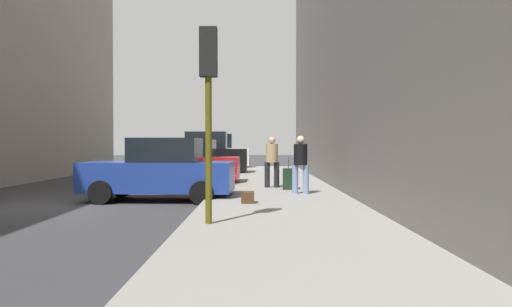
% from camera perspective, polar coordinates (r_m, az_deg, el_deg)
% --- Properties ---
extents(ground_plane, '(120.00, 120.00, 0.00)m').
position_cam_1_polar(ground_plane, '(13.92, -22.60, -5.67)').
color(ground_plane, '#38383A').
extents(sidewalk, '(4.00, 40.00, 0.15)m').
position_cam_1_polar(sidewalk, '(12.85, 3.03, -5.81)').
color(sidewalk, gray).
rests_on(sidewalk, ground_plane).
extents(parked_blue_sedan, '(4.27, 2.19, 1.79)m').
position_cam_1_polar(parked_blue_sedan, '(14.47, -10.65, -1.97)').
color(parked_blue_sedan, navy).
rests_on(parked_blue_sedan, ground_plane).
extents(parked_red_hatchback, '(4.25, 2.15, 1.79)m').
position_cam_1_polar(parked_red_hatchback, '(19.62, -7.77, -1.16)').
color(parked_red_hatchback, '#B2191E').
rests_on(parked_red_hatchback, ground_plane).
extents(parked_black_suv, '(4.60, 2.07, 2.25)m').
position_cam_1_polar(parked_black_suv, '(26.07, -5.78, -0.20)').
color(parked_black_suv, black).
rests_on(parked_black_suv, ground_plane).
extents(parked_white_van, '(4.67, 2.20, 2.25)m').
position_cam_1_polar(parked_white_van, '(31.61, -4.73, 0.03)').
color(parked_white_van, silver).
rests_on(parked_white_van, ground_plane).
extents(fire_hydrant, '(0.42, 0.22, 0.70)m').
position_cam_1_polar(fire_hydrant, '(18.03, -2.72, -2.47)').
color(fire_hydrant, red).
rests_on(fire_hydrant, sidewalk).
extents(traffic_light, '(0.32, 0.32, 3.60)m').
position_cam_1_polar(traffic_light, '(9.27, -5.24, 8.15)').
color(traffic_light, '#514C0F').
rests_on(traffic_light, sidewalk).
extents(pedestrian_in_tan_coat, '(0.51, 0.42, 1.71)m').
position_cam_1_polar(pedestrian_in_tan_coat, '(16.82, 2.05, -0.66)').
color(pedestrian_in_tan_coat, black).
rests_on(pedestrian_in_tan_coat, sidewalk).
extents(pedestrian_in_jeans, '(0.53, 0.48, 1.71)m').
position_cam_1_polar(pedestrian_in_jeans, '(14.71, 5.33, -0.91)').
color(pedestrian_in_jeans, '#728CB2').
rests_on(pedestrian_in_jeans, sidewalk).
extents(rolling_suitcase, '(0.41, 0.59, 1.04)m').
position_cam_1_polar(rolling_suitcase, '(16.22, 3.95, -2.89)').
color(rolling_suitcase, black).
rests_on(rolling_suitcase, sidewalk).
extents(duffel_bag, '(0.32, 0.44, 0.28)m').
position_cam_1_polar(duffel_bag, '(12.46, -0.73, -5.03)').
color(duffel_bag, '#472D19').
rests_on(duffel_bag, sidewalk).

